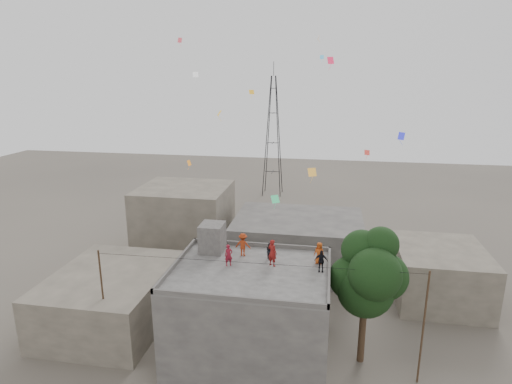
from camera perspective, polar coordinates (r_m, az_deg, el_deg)
ground at (r=30.72m, az=-0.70°, el=-20.70°), size 140.00×140.00×0.00m
main_building at (r=29.03m, az=-0.72°, el=-15.83°), size 10.00×8.00×6.10m
parapet at (r=27.51m, az=-0.74°, el=-10.11°), size 10.00×8.00×0.30m
stair_head_box at (r=30.19m, az=-5.84°, el=-6.07°), size 1.60×1.80×2.00m
neighbor_west at (r=34.64m, az=-18.76°, el=-13.20°), size 8.00×10.00×4.00m
neighbor_north at (r=41.53m, az=5.60°, el=-6.77°), size 12.00×9.00×5.00m
neighbor_northwest at (r=45.38m, az=-9.47°, el=-3.63°), size 9.00×8.00×7.00m
neighbor_east at (r=39.04m, az=23.22°, el=-9.99°), size 7.00×8.00×4.40m
tree at (r=27.86m, az=14.83°, el=-10.66°), size 4.90×4.60×9.10m
utility_line at (r=27.50m, az=-0.16°, el=-15.86°), size 20.12×0.62×7.40m
transmission_tower at (r=65.61m, az=2.28°, el=7.42°), size 2.97×2.97×20.01m
person_red_adult at (r=27.86m, az=2.20°, el=-8.09°), size 0.78×0.71×1.80m
person_orange_child at (r=28.52m, az=8.43°, el=-8.06°), size 0.84×0.70×1.46m
person_dark_child at (r=28.98m, az=1.83°, el=-7.85°), size 0.63×0.68×1.13m
person_dark_adult at (r=27.45m, az=8.66°, el=-9.07°), size 0.84×0.38×1.42m
person_orange_adult at (r=29.34m, az=-1.75°, el=-7.03°), size 1.07×0.64×1.62m
person_red_child at (r=27.97m, az=-3.67°, el=-8.42°), size 0.62×0.55×1.43m
kites at (r=31.96m, az=3.21°, el=10.33°), size 16.63×17.37×11.25m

